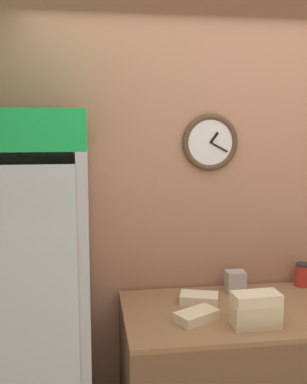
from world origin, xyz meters
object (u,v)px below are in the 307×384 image
(sandwich_flat_right, at_px, (197,316))
(napkin_dispenser, at_px, (235,281))
(sandwich_stack_bottom, at_px, (256,321))
(sandwich_stack_middle, at_px, (256,310))
(beverage_cooler, at_px, (16,288))
(sandwich_flat_left, at_px, (199,298))
(sandwich_stack_top, at_px, (256,299))
(condiment_jar, at_px, (303,275))

(sandwich_flat_right, relative_size, napkin_dispenser, 2.05)
(sandwich_stack_bottom, distance_m, sandwich_flat_right, 0.29)
(sandwich_stack_bottom, relative_size, sandwich_stack_middle, 1.00)
(beverage_cooler, xyz_separation_m, sandwich_flat_left, (0.96, 0.03, -0.12))
(sandwich_stack_top, distance_m, sandwich_flat_right, 0.31)
(sandwich_stack_bottom, height_order, sandwich_stack_top, sandwich_stack_top)
(sandwich_flat_left, bearing_deg, sandwich_stack_bottom, -58.05)
(sandwich_stack_top, height_order, sandwich_flat_right, sandwich_stack_top)
(sandwich_stack_top, relative_size, napkin_dispenser, 1.95)
(sandwich_stack_bottom, bearing_deg, sandwich_stack_middle, 0.00)
(sandwich_stack_middle, distance_m, sandwich_stack_top, 0.06)
(sandwich_stack_top, bearing_deg, sandwich_stack_middle, 0.00)
(sandwich_stack_middle, distance_m, condiment_jar, 0.70)
(sandwich_stack_top, xyz_separation_m, sandwich_flat_right, (-0.27, 0.10, -0.12))
(sandwich_stack_bottom, relative_size, napkin_dispenser, 1.92)
(sandwich_stack_middle, bearing_deg, sandwich_flat_left, 121.95)
(sandwich_stack_top, distance_m, napkin_dispenser, 0.48)
(sandwich_stack_bottom, distance_m, sandwich_flat_left, 0.38)
(sandwich_stack_middle, bearing_deg, sandwich_stack_top, 0.00)
(sandwich_stack_top, bearing_deg, sandwich_stack_bottom, 0.00)
(sandwich_flat_right, bearing_deg, beverage_cooler, 167.90)
(beverage_cooler, relative_size, sandwich_stack_middle, 8.53)
(sandwich_stack_bottom, bearing_deg, condiment_jar, 45.58)
(beverage_cooler, distance_m, condiment_jar, 1.67)
(sandwich_flat_left, distance_m, sandwich_flat_right, 0.23)
(sandwich_stack_middle, relative_size, sandwich_stack_top, 0.98)
(sandwich_flat_right, bearing_deg, sandwich_flat_left, 73.17)
(sandwich_stack_top, bearing_deg, sandwich_flat_left, 121.95)
(beverage_cooler, distance_m, sandwich_stack_bottom, 1.21)
(beverage_cooler, height_order, condiment_jar, beverage_cooler)
(sandwich_flat_right, bearing_deg, sandwich_stack_bottom, -20.70)
(condiment_jar, bearing_deg, sandwich_flat_right, -152.33)
(beverage_cooler, height_order, sandwich_stack_bottom, beverage_cooler)
(sandwich_stack_top, xyz_separation_m, napkin_dispenser, (0.05, 0.47, -0.08))
(sandwich_stack_top, bearing_deg, sandwich_flat_right, 159.30)
(sandwich_stack_bottom, distance_m, napkin_dispenser, 0.48)
(sandwich_flat_right, bearing_deg, napkin_dispenser, 49.00)
(napkin_dispenser, bearing_deg, condiment_jar, 3.23)
(sandwich_flat_left, distance_m, napkin_dispenser, 0.30)
(napkin_dispenser, bearing_deg, sandwich_flat_left, -149.59)
(beverage_cooler, distance_m, sandwich_flat_right, 0.93)
(sandwich_flat_right, height_order, condiment_jar, condiment_jar)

